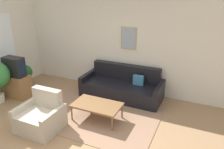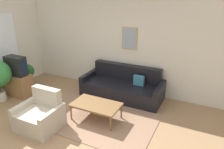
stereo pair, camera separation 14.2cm
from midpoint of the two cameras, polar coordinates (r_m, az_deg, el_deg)
ground_plane at (r=4.65m, az=-14.09°, el=-16.28°), size 16.00×16.00×0.00m
area_rug at (r=5.26m, az=-3.47°, el=-10.58°), size 2.85×1.98×0.01m
wall_back at (r=6.24m, az=1.38°, el=8.12°), size 8.00×0.09×2.70m
couch at (r=6.01m, az=3.52°, el=-3.25°), size 2.19×0.90×0.83m
coffee_table at (r=4.96m, az=-3.34°, el=-8.01°), size 1.08×0.63×0.39m
tv_stand at (r=6.56m, az=-22.54°, el=-2.57°), size 0.69×0.43×0.61m
tv at (r=6.36m, az=-23.24°, el=2.08°), size 0.57×0.28×0.52m
armchair at (r=4.95m, az=-17.42°, el=-10.31°), size 0.86×0.76×0.82m
potted_plant_by_window at (r=6.98m, az=-20.70°, el=0.42°), size 0.41×0.41×0.71m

